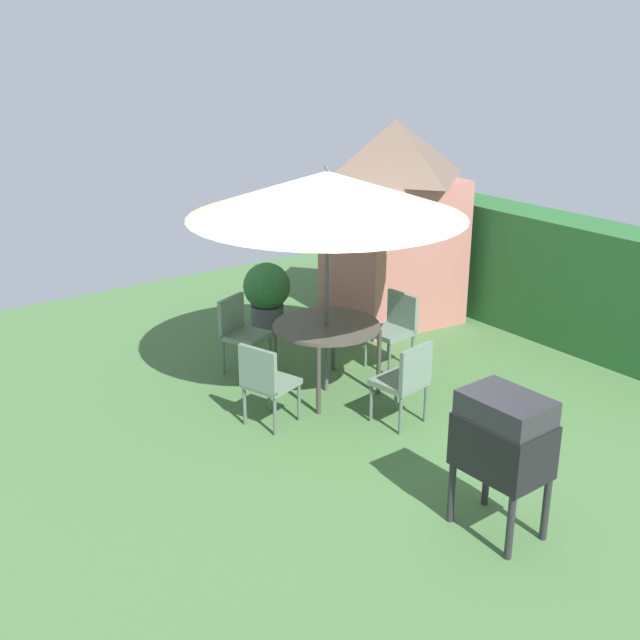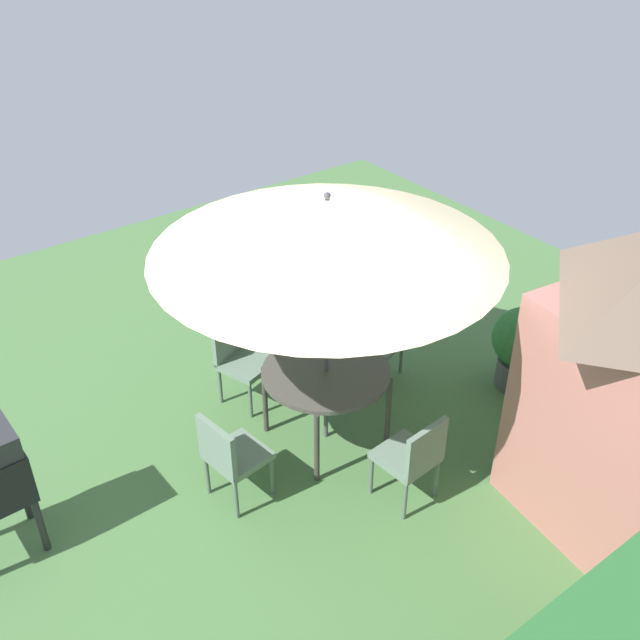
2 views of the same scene
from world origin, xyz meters
name	(u,v)px [view 2 (image 2 of 2)]	position (x,y,z in m)	size (l,w,h in m)	color
ground_plane	(284,454)	(0.00, 0.00, 0.00)	(11.00, 11.00, 0.00)	#47703D
patio_table	(326,376)	(-0.47, 0.03, 0.73)	(1.19, 1.19, 0.80)	#47423D
patio_umbrella	(327,227)	(-0.47, 0.03, 2.24)	(2.96, 2.96, 2.55)	#4C4C51
chair_near_shed	(240,355)	(-0.15, -0.97, 0.52)	(0.58, 0.58, 0.90)	slate
chair_far_side	(230,454)	(0.67, 0.19, 0.52)	(0.52, 0.52, 0.90)	slate
chair_toward_hedge	(414,455)	(-0.56, 1.13, 0.52)	(0.50, 0.50, 0.90)	slate
chair_toward_house	(381,333)	(-1.55, -0.44, 0.52)	(0.61, 0.61, 0.90)	slate
potted_plant_by_grill	(522,345)	(-2.58, 0.60, 0.51)	(0.64, 0.64, 0.92)	#4C4C51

